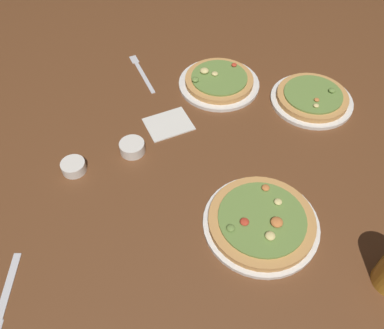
% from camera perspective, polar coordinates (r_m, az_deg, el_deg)
% --- Properties ---
extents(ground_plane, '(2.40, 2.40, 0.03)m').
position_cam_1_polar(ground_plane, '(1.16, 0.00, -1.11)').
color(ground_plane, brown).
extents(pizza_plate_near, '(0.30, 0.30, 0.05)m').
position_cam_1_polar(pizza_plate_near, '(1.04, 9.79, -7.98)').
color(pizza_plate_near, silver).
rests_on(pizza_plate_near, ground_plane).
extents(pizza_plate_far, '(0.28, 0.28, 0.05)m').
position_cam_1_polar(pizza_plate_far, '(1.41, 3.83, 11.65)').
color(pizza_plate_far, silver).
rests_on(pizza_plate_far, ground_plane).
extents(pizza_plate_side, '(0.27, 0.27, 0.05)m').
position_cam_1_polar(pizza_plate_side, '(1.40, 16.62, 8.99)').
color(pizza_plate_side, silver).
rests_on(pizza_plate_side, ground_plane).
extents(ramekin_sauce, '(0.07, 0.07, 0.03)m').
position_cam_1_polar(ramekin_sauce, '(1.18, -16.42, -0.33)').
color(ramekin_sauce, silver).
rests_on(ramekin_sauce, ground_plane).
extents(ramekin_butter, '(0.07, 0.07, 0.03)m').
position_cam_1_polar(ramekin_butter, '(1.19, -8.45, 2.40)').
color(ramekin_butter, silver).
rests_on(ramekin_butter, ground_plane).
extents(napkin_folded, '(0.17, 0.16, 0.01)m').
position_cam_1_polar(napkin_folded, '(1.27, -3.35, 5.79)').
color(napkin_folded, silver).
rests_on(napkin_folded, ground_plane).
extents(fork_left, '(0.11, 0.22, 0.01)m').
position_cam_1_polar(fork_left, '(1.48, -7.12, 12.81)').
color(fork_left, silver).
rests_on(fork_left, ground_plane).
extents(knife_right, '(0.02, 0.22, 0.01)m').
position_cam_1_polar(knife_right, '(1.04, -24.99, -16.74)').
color(knife_right, silver).
rests_on(knife_right, ground_plane).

